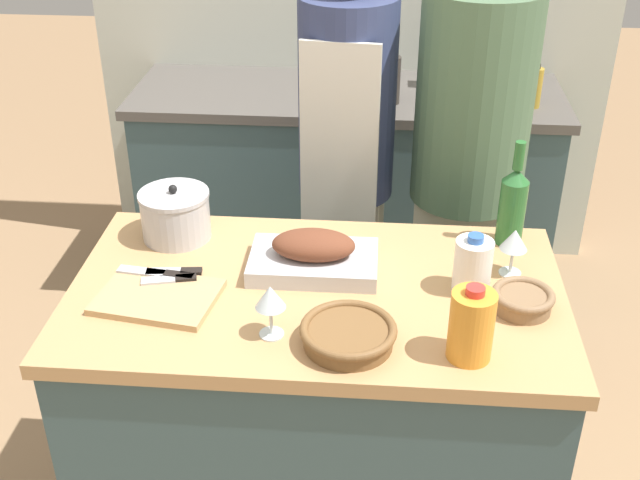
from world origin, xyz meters
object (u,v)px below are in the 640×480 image
(stock_pot, at_px, (175,215))
(mixing_bowl, at_px, (523,299))
(wicker_basket, at_px, (348,334))
(person_cook_guest, at_px, (468,163))
(knife_paring, at_px, (171,279))
(condiment_bottle_tall, at_px, (535,87))
(wine_glass_right, at_px, (270,299))
(knife_bread, at_px, (176,271))
(juice_jug, at_px, (471,325))
(knife_chef, at_px, (158,273))
(wine_bottle_green, at_px, (513,204))
(milk_jug, at_px, (473,266))
(cutting_board, at_px, (158,297))
(roasting_pan, at_px, (314,256))
(stand_mixer, at_px, (473,57))
(person_cook_aproned, at_px, (346,158))
(wine_glass_left, at_px, (514,241))
(condiment_bottle_short, at_px, (392,80))

(stock_pot, height_order, mixing_bowl, stock_pot)
(wicker_basket, xyz_separation_m, person_cook_guest, (0.35, 0.99, -0.02))
(knife_paring, bearing_deg, mixing_bowl, -1.94)
(condiment_bottle_tall, bearing_deg, wine_glass_right, -117.60)
(mixing_bowl, height_order, wine_glass_right, wine_glass_right)
(knife_bread, bearing_deg, juice_jug, -19.69)
(knife_chef, distance_m, knife_paring, 0.05)
(juice_jug, bearing_deg, knife_paring, 162.99)
(mixing_bowl, height_order, wine_bottle_green, wine_bottle_green)
(milk_jug, bearing_deg, mixing_bowl, -31.97)
(mixing_bowl, bearing_deg, cutting_board, -177.75)
(wine_bottle_green, height_order, knife_chef, wine_bottle_green)
(wicker_basket, bearing_deg, knife_chef, 155.51)
(juice_jug, bearing_deg, wine_bottle_green, 73.95)
(roasting_pan, xyz_separation_m, person_cook_guest, (0.45, 0.68, -0.03))
(stand_mixer, height_order, person_cook_aproned, person_cook_aproned)
(stock_pot, height_order, person_cook_aproned, person_cook_aproned)
(knife_bread, bearing_deg, stock_pot, 102.83)
(wine_glass_left, bearing_deg, mixing_bowl, -86.98)
(wine_glass_left, relative_size, person_cook_aproned, 0.08)
(stand_mixer, xyz_separation_m, person_cook_guest, (-0.07, -0.82, -0.11))
(knife_chef, xyz_separation_m, condiment_bottle_short, (0.59, 1.38, 0.06))
(knife_chef, height_order, condiment_bottle_short, condiment_bottle_short)
(cutting_board, xyz_separation_m, condiment_bottle_tall, (1.13, 1.47, 0.06))
(condiment_bottle_tall, bearing_deg, person_cook_guest, -116.21)
(stand_mixer, bearing_deg, roasting_pan, -109.37)
(roasting_pan, bearing_deg, milk_jug, -8.89)
(wicker_basket, height_order, wine_bottle_green, wine_bottle_green)
(roasting_pan, relative_size, wine_bottle_green, 1.11)
(cutting_board, height_order, condiment_bottle_short, condiment_bottle_short)
(mixing_bowl, height_order, condiment_bottle_short, condiment_bottle_short)
(stand_mixer, height_order, person_cook_guest, person_cook_guest)
(person_cook_aproned, bearing_deg, knife_chef, -112.41)
(mixing_bowl, relative_size, wine_glass_right, 1.13)
(cutting_board, bearing_deg, roasting_pan, 24.80)
(cutting_board, relative_size, mixing_bowl, 2.08)
(stock_pot, distance_m, milk_jug, 0.83)
(knife_paring, height_order, stand_mixer, stand_mixer)
(mixing_bowl, distance_m, person_cook_aproned, 0.98)
(roasting_pan, distance_m, wine_glass_right, 0.30)
(wine_glass_left, xyz_separation_m, knife_bread, (-0.86, -0.10, -0.08))
(roasting_pan, xyz_separation_m, condiment_bottle_tall, (0.76, 1.30, 0.02))
(knife_chef, distance_m, stand_mixer, 1.83)
(knife_chef, xyz_separation_m, person_cook_guest, (0.85, 0.77, -0.01))
(person_cook_aproned, bearing_deg, milk_jug, -59.53)
(stock_pot, height_order, wine_glass_left, stock_pot)
(roasting_pan, relative_size, knife_chef, 1.63)
(juice_jug, xyz_separation_m, knife_bread, (-0.73, 0.26, -0.06))
(roasting_pan, bearing_deg, person_cook_aproned, 86.37)
(condiment_bottle_short, xyz_separation_m, person_cook_aproned, (-0.15, -0.57, -0.09))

